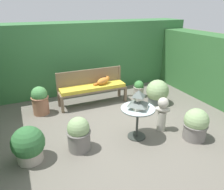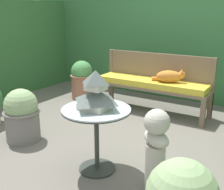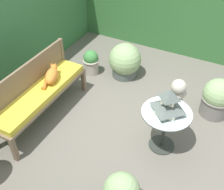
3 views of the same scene
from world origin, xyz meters
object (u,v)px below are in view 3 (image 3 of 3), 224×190
object	(u,v)px
pagoda_birdhouse	(168,103)
potted_plant_patio_mid	(217,98)
potted_plant_table_far	(91,62)
potted_plant_bench_right	(125,62)
garden_bench	(41,95)
garden_bust	(177,98)
cat	(51,75)
patio_table	(166,120)

from	to	relation	value
pagoda_birdhouse	potted_plant_patio_mid	bearing A→B (deg)	-26.37
potted_plant_table_far	potted_plant_bench_right	world-z (taller)	potted_plant_bench_right
garden_bench	potted_plant_patio_mid	size ratio (longest dim) A/B	2.79
pagoda_birdhouse	potted_plant_table_far	bearing A→B (deg)	58.74
garden_bench	garden_bust	world-z (taller)	garden_bust
pagoda_birdhouse	potted_plant_bench_right	world-z (taller)	pagoda_birdhouse
garden_bust	potted_plant_table_far	distance (m)	1.75
potted_plant_bench_right	potted_plant_table_far	bearing A→B (deg)	110.37
garden_bench	pagoda_birdhouse	xyz separation A→B (m)	(0.26, -1.75, 0.35)
pagoda_birdhouse	potted_plant_patio_mid	size ratio (longest dim) A/B	0.57
cat	pagoda_birdhouse	world-z (taller)	pagoda_birdhouse
patio_table	potted_plant_table_far	bearing A→B (deg)	58.74
patio_table	potted_plant_bench_right	distance (m)	1.70
cat	garden_bust	distance (m)	1.82
cat	potted_plant_bench_right	world-z (taller)	cat
potted_plant_patio_mid	potted_plant_bench_right	bearing A→B (deg)	80.23
cat	potted_plant_bench_right	bearing A→B (deg)	-49.95
potted_plant_table_far	potted_plant_bench_right	bearing A→B (deg)	-69.63
garden_bench	patio_table	xyz separation A→B (m)	(0.26, -1.75, 0.07)
potted_plant_table_far	potted_plant_bench_right	distance (m)	0.60
cat	potted_plant_table_far	bearing A→B (deg)	-26.07
patio_table	garden_bench	bearing A→B (deg)	98.39
cat	potted_plant_table_far	world-z (taller)	cat
garden_bust	garden_bench	bearing A→B (deg)	155.06
patio_table	pagoda_birdhouse	bearing A→B (deg)	97.13
pagoda_birdhouse	potted_plant_table_far	xyz separation A→B (m)	(1.04, 1.71, -0.53)
patio_table	potted_plant_patio_mid	size ratio (longest dim) A/B	1.04
garden_bench	potted_plant_table_far	bearing A→B (deg)	-2.07
garden_bench	pagoda_birdhouse	size ratio (longest dim) A/B	4.87
potted_plant_table_far	potted_plant_patio_mid	distance (m)	2.19
cat	patio_table	distance (m)	1.75
pagoda_birdhouse	garden_bust	xyz separation A→B (m)	(0.57, 0.02, -0.36)
potted_plant_table_far	potted_plant_patio_mid	size ratio (longest dim) A/B	0.75
patio_table	cat	bearing A→B (deg)	89.50
cat	potted_plant_table_far	size ratio (longest dim) A/B	1.04
potted_plant_patio_mid	potted_plant_table_far	bearing A→B (deg)	88.16
cat	garden_bust	bearing A→B (deg)	-95.85
cat	potted_plant_patio_mid	distance (m)	2.44
garden_bench	patio_table	distance (m)	1.77
potted_plant_table_far	potted_plant_patio_mid	xyz separation A→B (m)	(-0.07, -2.19, 0.07)
garden_bench	garden_bust	distance (m)	1.92
patio_table	potted_plant_patio_mid	xyz separation A→B (m)	(0.97, -0.48, -0.18)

